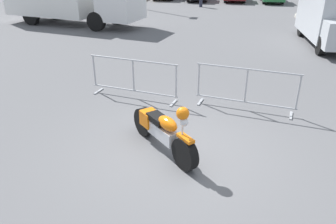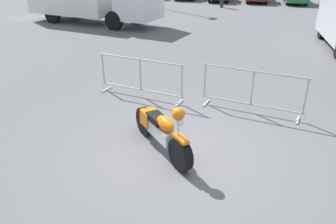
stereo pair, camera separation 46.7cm
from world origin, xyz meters
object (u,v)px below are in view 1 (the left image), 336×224
at_px(delivery_van, 334,15).
at_px(crowd_barrier_far, 246,88).
at_px(motorcycle, 163,130).
at_px(crowd_barrier_near, 133,78).

bearing_deg(delivery_van, crowd_barrier_far, -29.18).
distance_m(motorcycle, crowd_barrier_near, 2.78).
distance_m(crowd_barrier_far, delivery_van, 8.39).
xyz_separation_m(crowd_barrier_far, delivery_van, (3.22, 7.72, 0.68)).
xyz_separation_m(motorcycle, crowd_barrier_near, (-1.46, 2.36, 0.11)).
bearing_deg(crowd_barrier_near, crowd_barrier_far, 0.00).
relative_size(crowd_barrier_near, delivery_van, 0.48).
relative_size(motorcycle, crowd_barrier_far, 0.67).
distance_m(motorcycle, crowd_barrier_far, 2.78).
bearing_deg(crowd_barrier_far, crowd_barrier_near, 180.00).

